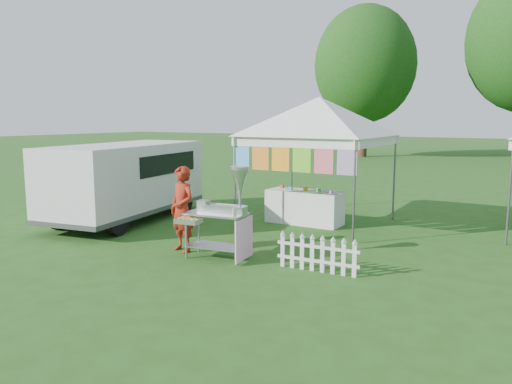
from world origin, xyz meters
The scene contains 8 objects.
ground centered at (0.00, 0.00, 0.00)m, with size 120.00×120.00×0.00m, color #274B15.
canopy_main centered at (0.00, 3.49, 2.99)m, with size 4.24×4.24×3.45m.
tree_left centered at (-6.00, 24.00, 5.83)m, with size 6.40×6.40×9.53m.
donut_cart centered at (-0.15, -0.19, 0.99)m, with size 1.21×0.96×1.68m.
vendor centered at (-1.15, -0.13, 0.81)m, with size 0.59×0.39×1.62m, color maroon.
cargo_van centered at (-4.21, 1.52, 1.01)m, with size 2.52×4.76×1.88m.
picket_fence centered at (1.57, 0.00, 0.29)m, with size 1.44×0.09×0.56m.
display_table centered at (-0.27, 3.34, 0.40)m, with size 1.80×0.70×0.79m, color white.
Camera 1 is at (4.80, -7.33, 2.52)m, focal length 35.00 mm.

